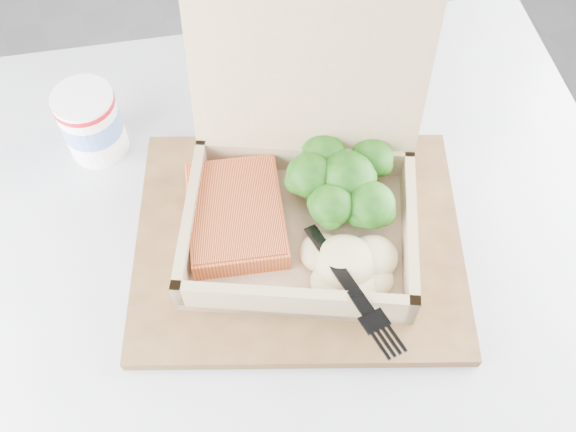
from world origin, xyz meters
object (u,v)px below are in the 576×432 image
object	(u,v)px
cafe_table	(303,333)
paper_cup	(91,121)
serving_tray	(298,241)
takeout_container	(302,181)

from	to	relation	value
cafe_table	paper_cup	distance (m)	0.36
cafe_table	serving_tray	distance (m)	0.19
paper_cup	cafe_table	bearing A→B (deg)	-54.20
takeout_container	paper_cup	size ratio (longest dim) A/B	3.48
serving_tray	paper_cup	size ratio (longest dim) A/B	3.95
takeout_container	paper_cup	xyz separation A→B (m)	(-0.18, 0.17, -0.02)
takeout_container	serving_tray	bearing A→B (deg)	-91.27
serving_tray	takeout_container	xyz separation A→B (m)	(0.01, 0.03, 0.06)
cafe_table	paper_cup	size ratio (longest dim) A/B	9.98
cafe_table	takeout_container	distance (m)	0.25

